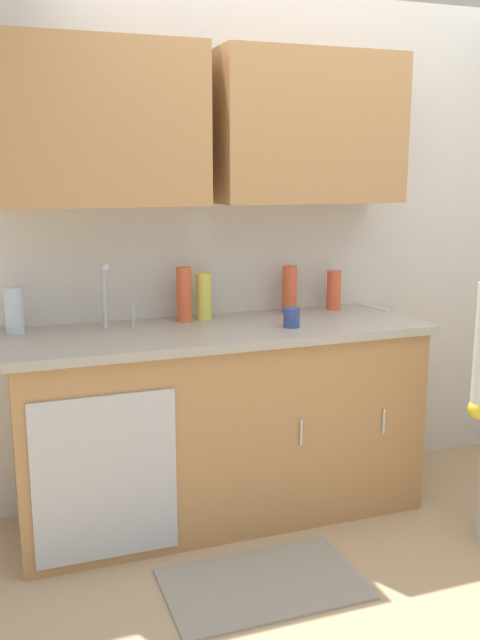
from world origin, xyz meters
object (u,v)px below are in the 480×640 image
object	(u,v)px
bottle_cleaner_spray	(289,289)
bottle_dish_liquid	(184,294)
cup_by_sink	(291,317)
sink	(119,338)
bottle_water_tall	(334,290)
bottle_water_short	(14,310)
knife_on_counter	(371,307)
bottle_soap	(204,296)

from	to	relation	value
bottle_cleaner_spray	bottle_dish_liquid	bearing A→B (deg)	-177.63
cup_by_sink	sink	bearing A→B (deg)	171.07
bottle_water_tall	cup_by_sink	world-z (taller)	bottle_water_tall
bottle_water_short	bottle_cleaner_spray	size ratio (longest dim) A/B	0.88
cup_by_sink	knife_on_counter	bearing A→B (deg)	26.08
bottle_water_short	knife_on_counter	size ratio (longest dim) A/B	0.87
bottle_cleaner_spray	cup_by_sink	bearing A→B (deg)	-111.81
bottle_water_tall	knife_on_counter	distance (m)	0.24
bottle_soap	cup_by_sink	world-z (taller)	bottle_soap
sink	bottle_cleaner_spray	world-z (taller)	sink
sink	bottle_soap	distance (m)	0.50
bottle_water_tall	cup_by_sink	bearing A→B (deg)	-140.21
bottle_soap	bottle_cleaner_spray	size ratio (longest dim) A/B	0.96
bottle_soap	bottle_cleaner_spray	world-z (taller)	bottle_cleaner_spray
bottle_soap	bottle_cleaner_spray	distance (m)	0.46
bottle_dish_liquid	knife_on_counter	bearing A→B (deg)	-0.24
bottle_water_short	knife_on_counter	distance (m)	1.81
bottle_water_tall	knife_on_counter	xyz separation A→B (m)	(0.21, -0.03, -0.10)
bottle_water_tall	bottle_cleaner_spray	bearing A→B (deg)	179.55
bottle_soap	knife_on_counter	world-z (taller)	bottle_soap
bottle_water_tall	bottle_cleaner_spray	size ratio (longest dim) A/B	0.85
bottle_soap	bottle_cleaner_spray	bearing A→B (deg)	1.57
sink	bottle_cleaner_spray	xyz separation A→B (m)	(0.91, 0.19, 0.13)
bottle_cleaner_spray	knife_on_counter	bearing A→B (deg)	-3.40
sink	bottle_cleaner_spray	bearing A→B (deg)	12.02
bottle_water_tall	bottle_dish_liquid	distance (m)	0.81
bottle_soap	bottle_water_short	bearing A→B (deg)	-179.84
bottle_water_tall	bottle_dish_liquid	size ratio (longest dim) A/B	0.77
bottle_water_short	bottle_cleaner_spray	distance (m)	1.34
bottle_cleaner_spray	cup_by_sink	distance (m)	0.35
bottle_dish_liquid	knife_on_counter	world-z (taller)	bottle_dish_liquid
sink	bottle_water_short	xyz separation A→B (m)	(-0.43, 0.18, 0.12)
bottle_cleaner_spray	cup_by_sink	world-z (taller)	bottle_cleaner_spray
bottle_water_tall	bottle_cleaner_spray	distance (m)	0.25
bottle_water_short	bottle_water_tall	distance (m)	1.59
cup_by_sink	bottle_water_short	bearing A→B (deg)	166.07
cup_by_sink	knife_on_counter	size ratio (longest dim) A/B	0.38
bottle_water_short	bottle_cleaner_spray	bearing A→B (deg)	0.64
bottle_water_short	bottle_dish_liquid	xyz separation A→B (m)	(0.78, -0.01, 0.03)
bottle_water_short	bottle_cleaner_spray	xyz separation A→B (m)	(1.34, 0.02, 0.01)
bottle_dish_liquid	knife_on_counter	xyz separation A→B (m)	(1.03, -0.00, -0.13)
bottle_cleaner_spray	bottle_dish_liquid	size ratio (longest dim) A/B	0.91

